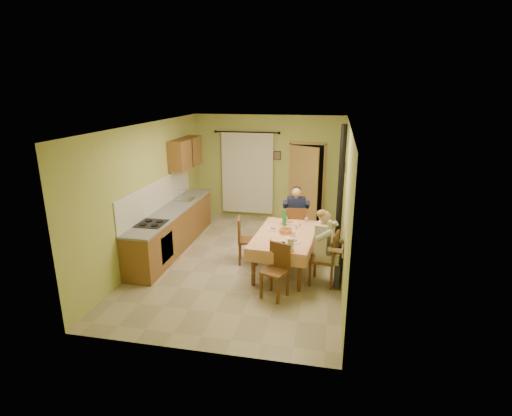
% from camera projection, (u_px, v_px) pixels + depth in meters
% --- Properties ---
extents(floor, '(4.00, 6.00, 0.01)m').
position_uv_depth(floor, '(243.00, 261.00, 8.32)').
color(floor, tan).
rests_on(floor, ground).
extents(room_shell, '(4.04, 6.04, 2.82)m').
position_uv_depth(room_shell, '(242.00, 176.00, 7.79)').
color(room_shell, '#B2BD61').
rests_on(room_shell, ground).
extents(kitchen_run, '(0.64, 3.64, 1.56)m').
position_uv_depth(kitchen_run, '(173.00, 228.00, 8.88)').
color(kitchen_run, brown).
rests_on(kitchen_run, ground).
extents(upper_cabinets, '(0.35, 1.40, 0.70)m').
position_uv_depth(upper_cabinets, '(186.00, 153.00, 9.69)').
color(upper_cabinets, brown).
rests_on(upper_cabinets, room_shell).
extents(curtain, '(1.70, 0.07, 2.22)m').
position_uv_depth(curtain, '(247.00, 173.00, 10.78)').
color(curtain, black).
rests_on(curtain, ground).
extents(doorway, '(0.96, 0.44, 2.15)m').
position_uv_depth(doorway, '(305.00, 183.00, 10.52)').
color(doorway, black).
rests_on(doorway, ground).
extents(dining_table, '(1.24, 1.94, 0.76)m').
position_uv_depth(dining_table, '(285.00, 252.00, 7.84)').
color(dining_table, '#ECA47B').
rests_on(dining_table, ground).
extents(tableware, '(0.74, 1.63, 0.33)m').
position_uv_depth(tableware, '(285.00, 233.00, 7.62)').
color(tableware, white).
rests_on(tableware, dining_table).
extents(chair_far, '(0.50, 0.50, 1.00)m').
position_uv_depth(chair_far, '(295.00, 236.00, 8.90)').
color(chair_far, brown).
rests_on(chair_far, ground).
extents(chair_near, '(0.51, 0.51, 0.95)m').
position_uv_depth(chair_near, '(275.00, 282.00, 6.84)').
color(chair_near, brown).
rests_on(chair_near, ground).
extents(chair_right, '(0.53, 0.53, 1.02)m').
position_uv_depth(chair_right, '(324.00, 269.00, 7.31)').
color(chair_right, brown).
rests_on(chair_right, ground).
extents(chair_left, '(0.47, 0.47, 0.96)m').
position_uv_depth(chair_left, '(247.00, 249.00, 8.21)').
color(chair_left, brown).
rests_on(chair_left, ground).
extents(man_far, '(0.61, 0.51, 1.39)m').
position_uv_depth(man_far, '(296.00, 211.00, 8.74)').
color(man_far, '#141938').
rests_on(man_far, chair_far).
extents(man_right, '(0.53, 0.62, 1.39)m').
position_uv_depth(man_right, '(325.00, 239.00, 7.14)').
color(man_right, beige).
rests_on(man_right, chair_right).
extents(stove_flue, '(0.24, 0.24, 2.80)m').
position_uv_depth(stove_flue, '(339.00, 211.00, 8.23)').
color(stove_flue, black).
rests_on(stove_flue, ground).
extents(picture_back, '(0.19, 0.03, 0.23)m').
position_uv_depth(picture_back, '(277.00, 155.00, 10.55)').
color(picture_back, black).
rests_on(picture_back, room_shell).
extents(picture_right, '(0.03, 0.31, 0.21)m').
position_uv_depth(picture_right, '(345.00, 167.00, 8.54)').
color(picture_right, brown).
rests_on(picture_right, room_shell).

